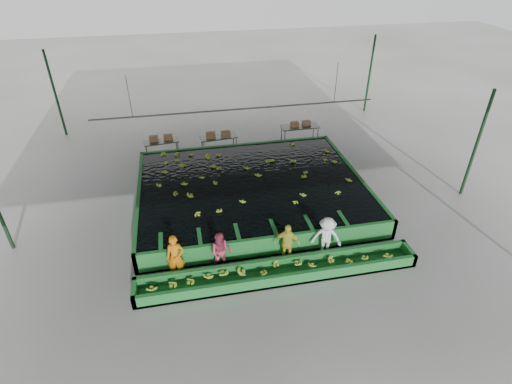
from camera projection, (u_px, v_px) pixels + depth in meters
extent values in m
plane|color=gray|center=(258.00, 218.00, 17.08)|extent=(80.00, 80.00, 0.00)
cube|color=slate|center=(259.00, 106.00, 14.37)|extent=(20.00, 22.00, 0.04)
cube|color=black|center=(252.00, 183.00, 17.85)|extent=(9.70, 7.70, 0.00)
cylinder|color=#59605B|center=(238.00, 109.00, 19.58)|extent=(0.08, 0.08, 14.00)
cylinder|color=#59605B|center=(129.00, 96.00, 18.20)|extent=(0.04, 0.04, 2.00)
cylinder|color=#59605B|center=(336.00, 83.00, 19.88)|extent=(0.04, 0.04, 2.00)
imported|color=orange|center=(176.00, 257.00, 13.72)|extent=(0.66, 0.47, 1.73)
imported|color=#A5374E|center=(221.00, 252.00, 14.01)|extent=(0.87, 0.73, 1.60)
imported|color=gold|center=(287.00, 243.00, 14.41)|extent=(1.04, 0.73, 1.63)
imported|color=silver|center=(326.00, 237.00, 14.64)|extent=(1.24, 0.96, 1.69)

